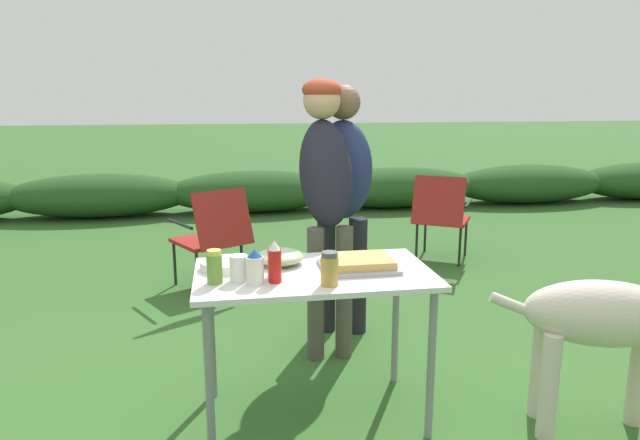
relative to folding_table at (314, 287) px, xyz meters
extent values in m
plane|color=#336028|center=(0.00, 0.00, -0.66)|extent=(60.00, 60.00, 0.00)
ellipsoid|color=#234C1E|center=(-2.00, 5.13, -0.38)|extent=(2.40, 0.90, 0.56)
ellipsoid|color=#234C1E|center=(0.00, 5.13, -0.38)|extent=(2.40, 0.90, 0.56)
ellipsoid|color=#234C1E|center=(2.00, 5.13, -0.38)|extent=(2.40, 0.90, 0.56)
ellipsoid|color=#234C1E|center=(4.00, 5.13, -0.38)|extent=(2.40, 0.90, 0.56)
cube|color=silver|center=(0.00, 0.00, 0.06)|extent=(1.10, 0.64, 0.02)
cylinder|color=gray|center=(-0.49, -0.27, -0.31)|extent=(0.04, 0.04, 0.71)
cylinder|color=gray|center=(0.49, -0.27, -0.31)|extent=(0.04, 0.04, 0.71)
cylinder|color=gray|center=(-0.49, 0.27, -0.31)|extent=(0.04, 0.04, 0.71)
cylinder|color=gray|center=(0.49, 0.27, -0.31)|extent=(0.04, 0.04, 0.71)
cube|color=#9E9EA3|center=(0.21, 0.01, 0.09)|extent=(0.35, 0.28, 0.02)
cube|color=tan|center=(0.21, 0.01, 0.11)|extent=(0.31, 0.24, 0.04)
cylinder|color=white|center=(-0.41, 0.11, 0.10)|extent=(0.23, 0.23, 0.04)
ellipsoid|color=#ADBC99|center=(-0.14, 0.15, 0.11)|extent=(0.24, 0.24, 0.07)
cylinder|color=white|center=(-0.35, -0.08, 0.13)|extent=(0.08, 0.08, 0.12)
cylinder|color=olive|center=(-0.45, -0.10, 0.14)|extent=(0.07, 0.07, 0.13)
cylinder|color=#D1CC47|center=(-0.45, -0.10, 0.22)|extent=(0.06, 0.06, 0.02)
cylinder|color=red|center=(-0.19, -0.13, 0.15)|extent=(0.06, 0.06, 0.15)
cone|color=white|center=(-0.19, -0.13, 0.24)|extent=(0.05, 0.05, 0.04)
cylinder|color=silver|center=(-0.28, -0.13, 0.14)|extent=(0.08, 0.08, 0.12)
cone|color=#194793|center=(-0.28, -0.13, 0.21)|extent=(0.07, 0.07, 0.03)
cylinder|color=#B2893D|center=(0.04, -0.21, 0.14)|extent=(0.08, 0.08, 0.13)
cylinder|color=#4C4C4C|center=(0.04, -0.21, 0.21)|extent=(0.07, 0.07, 0.02)
cylinder|color=brown|center=(-0.19, -0.05, 0.14)|extent=(0.06, 0.06, 0.13)
cone|color=gold|center=(-0.19, -0.05, 0.23)|extent=(0.05, 0.05, 0.04)
cylinder|color=#4C473D|center=(0.11, 0.61, -0.26)|extent=(0.10, 0.10, 0.80)
cylinder|color=#4C473D|center=(0.28, 0.62, -0.26)|extent=(0.10, 0.10, 0.80)
ellipsoid|color=black|center=(0.19, 0.73, 0.44)|extent=(0.33, 0.46, 0.69)
sphere|color=tan|center=(0.18, 0.86, 0.85)|extent=(0.22, 0.22, 0.22)
ellipsoid|color=#993823|center=(0.18, 0.86, 0.91)|extent=(0.23, 0.23, 0.13)
cylinder|color=black|center=(0.24, 1.02, -0.28)|extent=(0.12, 0.12, 0.77)
cylinder|color=black|center=(0.44, 0.96, -0.28)|extent=(0.12, 0.12, 0.77)
ellipsoid|color=navy|center=(0.34, 0.99, 0.42)|extent=(0.44, 0.36, 0.62)
sphere|color=brown|center=(0.34, 0.99, 0.84)|extent=(0.21, 0.21, 0.21)
cylinder|color=beige|center=(1.08, -0.18, -0.41)|extent=(0.08, 0.08, 0.51)
cylinder|color=beige|center=(1.02, -0.37, -0.41)|extent=(0.08, 0.08, 0.51)
cylinder|color=beige|center=(1.50, -0.33, -0.41)|extent=(0.08, 0.08, 0.51)
ellipsoid|color=beige|center=(1.26, -0.35, -0.08)|extent=(0.74, 0.50, 0.30)
cylinder|color=beige|center=(0.89, -0.22, -0.06)|extent=(0.22, 0.12, 0.12)
cube|color=maroon|center=(-0.55, 2.07, -0.28)|extent=(0.63, 0.63, 0.03)
cube|color=maroon|center=(-0.42, 1.83, -0.05)|extent=(0.48, 0.37, 0.44)
cylinder|color=black|center=(-0.63, 1.80, -0.47)|extent=(0.02, 0.02, 0.38)
cylinder|color=black|center=(-0.28, 2.00, -0.47)|extent=(0.02, 0.02, 0.38)
cylinder|color=black|center=(-0.83, 2.15, -0.47)|extent=(0.02, 0.02, 0.38)
cylinder|color=black|center=(-0.48, 2.34, -0.47)|extent=(0.02, 0.02, 0.38)
cylinder|color=black|center=(-0.75, 1.96, -0.10)|extent=(0.22, 0.37, 0.02)
cylinder|color=black|center=(-0.35, 2.18, -0.10)|extent=(0.22, 0.37, 0.02)
cube|color=maroon|center=(1.64, 2.52, -0.28)|extent=(0.63, 0.63, 0.03)
cube|color=maroon|center=(1.50, 2.28, -0.05)|extent=(0.48, 0.38, 0.44)
cylinder|color=black|center=(1.37, 2.45, -0.47)|extent=(0.02, 0.02, 0.38)
cylinder|color=black|center=(1.71, 2.24, -0.47)|extent=(0.02, 0.02, 0.38)
cylinder|color=black|center=(1.58, 2.79, -0.47)|extent=(0.02, 0.02, 0.38)
cylinder|color=black|center=(1.92, 2.59, -0.47)|extent=(0.02, 0.02, 0.38)
cylinder|color=black|center=(1.45, 2.64, -0.10)|extent=(0.24, 0.37, 0.02)
cylinder|color=black|center=(1.84, 2.40, -0.10)|extent=(0.24, 0.37, 0.02)
camera|label=1|loc=(-0.40, -2.51, 0.88)|focal=32.00mm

